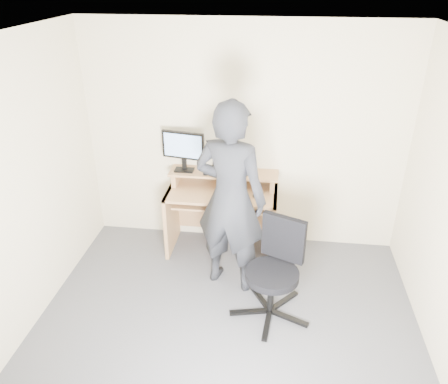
% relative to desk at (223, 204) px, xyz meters
% --- Properties ---
extents(ground, '(3.50, 3.50, 0.00)m').
position_rel_desk_xyz_m(ground, '(0.20, -1.53, -0.55)').
color(ground, '#5B5B60').
rests_on(ground, ground).
extents(back_wall, '(3.50, 0.02, 2.50)m').
position_rel_desk_xyz_m(back_wall, '(0.20, 0.22, 0.70)').
color(back_wall, beige).
rests_on(back_wall, ground).
extents(ceiling, '(3.50, 3.50, 0.02)m').
position_rel_desk_xyz_m(ceiling, '(0.20, -1.53, 1.95)').
color(ceiling, white).
rests_on(ceiling, back_wall).
extents(desk, '(1.20, 0.60, 0.91)m').
position_rel_desk_xyz_m(desk, '(0.00, 0.00, 0.00)').
color(desk, tan).
rests_on(desk, ground).
extents(monitor, '(0.48, 0.13, 0.45)m').
position_rel_desk_xyz_m(monitor, '(-0.44, 0.05, 0.63)').
color(monitor, black).
rests_on(monitor, desk).
extents(external_drive, '(0.09, 0.14, 0.20)m').
position_rel_desk_xyz_m(external_drive, '(-0.09, 0.10, 0.46)').
color(external_drive, black).
rests_on(external_drive, desk).
extents(travel_mug, '(0.10, 0.10, 0.19)m').
position_rel_desk_xyz_m(travel_mug, '(0.07, 0.04, 0.46)').
color(travel_mug, silver).
rests_on(travel_mug, desk).
extents(smartphone, '(0.08, 0.14, 0.01)m').
position_rel_desk_xyz_m(smartphone, '(0.29, 0.07, 0.37)').
color(smartphone, black).
rests_on(smartphone, desk).
extents(charger, '(0.05, 0.04, 0.03)m').
position_rel_desk_xyz_m(charger, '(-0.19, -0.03, 0.38)').
color(charger, black).
rests_on(charger, desk).
extents(headphones, '(0.19, 0.19, 0.06)m').
position_rel_desk_xyz_m(headphones, '(-0.09, 0.11, 0.37)').
color(headphones, silver).
rests_on(headphones, desk).
extents(keyboard, '(0.47, 0.22, 0.03)m').
position_rel_desk_xyz_m(keyboard, '(-0.05, -0.17, 0.12)').
color(keyboard, black).
rests_on(keyboard, desk).
extents(mouse, '(0.11, 0.08, 0.04)m').
position_rel_desk_xyz_m(mouse, '(0.39, -0.18, 0.22)').
color(mouse, black).
rests_on(mouse, desk).
extents(office_chair, '(0.74, 0.72, 0.93)m').
position_rel_desk_xyz_m(office_chair, '(0.62, -1.02, -0.04)').
color(office_chair, black).
rests_on(office_chair, ground).
extents(person, '(0.81, 0.64, 1.94)m').
position_rel_desk_xyz_m(person, '(0.16, -0.65, 0.42)').
color(person, black).
rests_on(person, ground).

